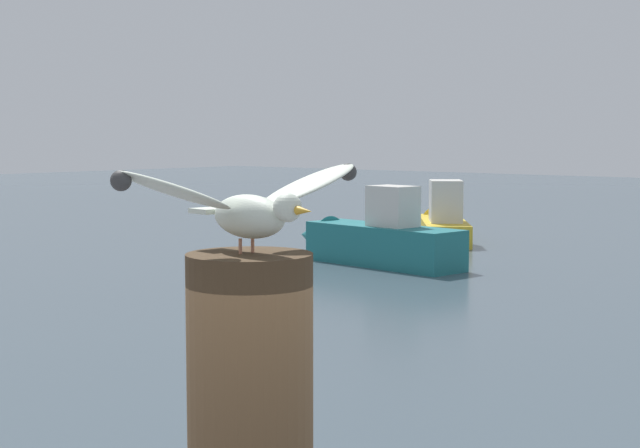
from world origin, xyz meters
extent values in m
cylinder|color=tan|center=(0.63, -0.60, 2.59)|extent=(0.01, 0.01, 0.04)
cylinder|color=tan|center=(0.63, -0.57, 2.59)|extent=(0.01, 0.01, 0.04)
ellipsoid|color=silver|center=(0.64, -0.59, 2.66)|extent=(0.24, 0.12, 0.10)
sphere|color=silver|center=(0.77, -0.60, 2.68)|extent=(0.06, 0.06, 0.06)
cone|color=gold|center=(0.83, -0.61, 2.68)|extent=(0.05, 0.03, 0.02)
cube|color=silver|center=(0.50, -0.57, 2.66)|extent=(0.08, 0.09, 0.01)
ellipsoid|color=silver|center=(0.61, -0.78, 2.72)|extent=(0.15, 0.30, 0.11)
sphere|color=#3B3B3B|center=(0.59, -0.91, 2.75)|extent=(0.04, 0.04, 0.04)
ellipsoid|color=silver|center=(0.65, -0.39, 2.72)|extent=(0.15, 0.30, 0.11)
sphere|color=#3B3B3B|center=(0.67, -0.26, 2.75)|extent=(0.04, 0.04, 0.04)
cube|color=#1E7075|center=(-10.23, 14.69, 0.44)|extent=(3.91, 1.56, 0.87)
cone|color=#1E7075|center=(-12.39, 14.96, 0.48)|extent=(1.11, 1.11, 0.99)
cube|color=silver|center=(-9.96, 14.66, 1.31)|extent=(1.06, 0.82, 0.87)
cube|color=yellow|center=(-11.87, 19.61, 0.28)|extent=(3.25, 3.75, 0.57)
cone|color=yellow|center=(-13.22, 21.36, 0.31)|extent=(1.42, 1.42, 1.01)
cube|color=silver|center=(-11.50, 19.12, 1.11)|extent=(1.28, 1.33, 1.09)
camera|label=1|loc=(2.17, -2.16, 2.84)|focal=54.42mm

